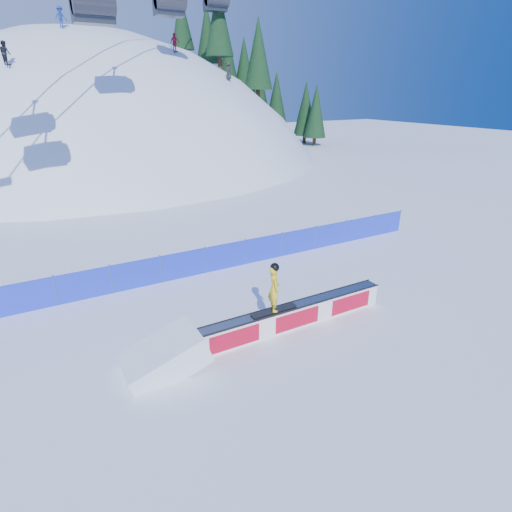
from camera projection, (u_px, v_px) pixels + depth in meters
ground at (278, 312)px, 14.62m from camera, size 160.00×160.00×0.00m
snow_hill at (116, 289)px, 55.46m from camera, size 64.00×64.00×64.00m
treeline at (261, 74)px, 54.70m from camera, size 19.77×10.32×19.18m
safety_fence at (226, 256)px, 18.03m from camera, size 22.05×0.05×1.30m
rail_box at (294, 316)px, 13.57m from camera, size 7.20×0.51×0.86m
snow_ramp at (166, 367)px, 11.72m from camera, size 2.47×1.55×1.54m
snowboarder at (274, 288)px, 12.73m from camera, size 1.62×0.66×1.70m
distant_skiers at (114, 43)px, 35.25m from camera, size 19.73×7.99×5.96m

